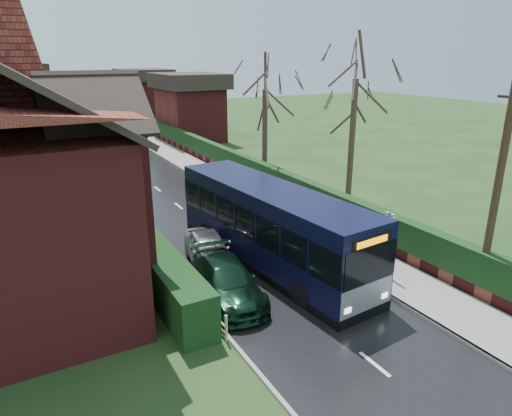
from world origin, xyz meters
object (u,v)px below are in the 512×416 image
bus (271,227)px  car_green (227,281)px  car_silver (209,250)px  bus_stop_sign (388,235)px  telegraph_pole (496,196)px

bus → car_green: bus is taller
car_silver → car_green: car_silver is taller
bus_stop_sign → bus: bearing=133.0°
car_green → bus_stop_sign: 6.29m
bus → car_green: (-2.79, -1.71, -0.94)m
bus_stop_sign → car_silver: bearing=140.4°
car_silver → bus_stop_sign: 7.09m
car_green → bus_stop_sign: size_ratio=1.70×
bus → car_green: 3.41m
bus → bus_stop_sign: 4.57m
bus → bus_stop_sign: size_ratio=4.02×
car_silver → telegraph_pole: telegraph_pole is taller
car_silver → telegraph_pole: size_ratio=0.52×
bus_stop_sign → car_green: bearing=164.1°
car_silver → bus_stop_sign: size_ratio=1.46×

